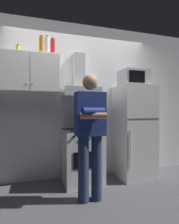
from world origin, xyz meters
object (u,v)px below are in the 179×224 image
(upper_cabinet, at_px, (30,73))
(bottle_spice_jar, at_px, (18,49))
(bottle_soda_red, at_px, (53,47))
(person_standing, at_px, (90,132))
(refrigerator, at_px, (134,131))
(bottle_vodka_clear, at_px, (47,46))
(bottle_liquor_amber, at_px, (42,45))
(range_hood, at_px, (80,85))
(cooking_pot, at_px, (92,126))
(stove_oven, at_px, (82,156))
(microwave, at_px, (134,78))

(upper_cabinet, xyz_separation_m, bottle_spice_jar, (-0.17, 0.01, 0.36))
(bottle_spice_jar, bearing_deg, bottle_soda_red, 2.67)
(person_standing, bearing_deg, refrigerator, 31.23)
(bottle_vodka_clear, bearing_deg, refrigerator, -4.86)
(bottle_liquor_amber, relative_size, bottle_spice_jar, 2.22)
(range_hood, xyz_separation_m, bottle_liquor_amber, (-0.62, -0.03, 0.59))
(range_hood, bearing_deg, bottle_vodka_clear, 179.94)
(range_hood, bearing_deg, cooking_pot, -62.12)
(bottle_spice_jar, bearing_deg, range_hood, -0.25)
(bottle_soda_red, relative_size, bottle_spice_jar, 2.27)
(cooking_pot, distance_m, bottle_soda_red, 1.41)
(upper_cabinet, bearing_deg, person_standing, -44.26)
(bottle_soda_red, height_order, bottle_spice_jar, bottle_soda_red)
(person_standing, distance_m, bottle_liquor_amber, 1.57)
(upper_cabinet, distance_m, bottle_vodka_clear, 0.52)
(bottle_vodka_clear, height_order, bottle_soda_red, bottle_vodka_clear)
(bottle_liquor_amber, bearing_deg, cooking_pot, -15.85)
(bottle_liquor_amber, bearing_deg, range_hood, 2.89)
(upper_cabinet, bearing_deg, bottle_liquor_amber, -9.79)
(stove_oven, xyz_separation_m, bottle_soda_red, (-0.45, 0.16, 1.76))
(refrigerator, relative_size, cooking_pot, 5.66)
(bottle_liquor_amber, bearing_deg, microwave, -2.76)
(stove_oven, xyz_separation_m, microwave, (0.95, 0.02, 1.31))
(upper_cabinet, relative_size, bottle_vodka_clear, 2.93)
(upper_cabinet, distance_m, range_hood, 0.81)
(bottle_liquor_amber, bearing_deg, refrigerator, -3.43)
(upper_cabinet, bearing_deg, bottle_spice_jar, 178.17)
(cooking_pot, relative_size, bottle_spice_jar, 2.19)
(bottle_vodka_clear, relative_size, bottle_spice_jar, 2.38)
(cooking_pot, bearing_deg, bottle_vodka_clear, 159.76)
(upper_cabinet, relative_size, bottle_spice_jar, 6.96)
(upper_cabinet, height_order, cooking_pot, upper_cabinet)
(upper_cabinet, height_order, microwave, upper_cabinet)
(refrigerator, xyz_separation_m, bottle_liquor_amber, (-1.57, 0.09, 1.39))
(microwave, xyz_separation_m, bottle_soda_red, (-1.40, 0.14, 0.45))
(upper_cabinet, xyz_separation_m, bottle_vodka_clear, (0.26, 0.00, 0.45))
(stove_oven, bearing_deg, microwave, 1.15)
(microwave, height_order, bottle_vodka_clear, bottle_vodka_clear)
(upper_cabinet, relative_size, bottle_soda_red, 3.06)
(upper_cabinet, distance_m, bottle_liquor_amber, 0.47)
(refrigerator, relative_size, microwave, 3.33)
(stove_oven, distance_m, cooking_pot, 0.53)
(range_hood, distance_m, bottle_soda_red, 0.74)
(upper_cabinet, relative_size, range_hood, 1.20)
(stove_oven, height_order, range_hood, range_hood)
(refrigerator, distance_m, person_standing, 1.17)
(stove_oven, bearing_deg, upper_cabinet, 171.10)
(bottle_vodka_clear, bearing_deg, bottle_spice_jar, 179.52)
(stove_oven, relative_size, refrigerator, 0.55)
(person_standing, xyz_separation_m, bottle_spice_jar, (-0.92, 0.74, 1.21))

